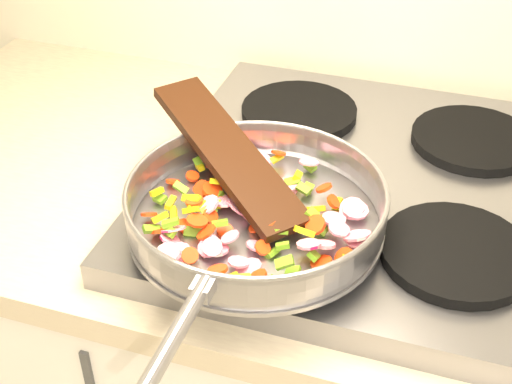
% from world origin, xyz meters
% --- Properties ---
extents(cooktop, '(0.60, 0.60, 0.04)m').
position_xyz_m(cooktop, '(-0.70, 1.67, 0.92)').
color(cooktop, '#939399').
rests_on(cooktop, counter_top).
extents(grate_fl, '(0.19, 0.19, 0.02)m').
position_xyz_m(grate_fl, '(-0.84, 1.52, 0.95)').
color(grate_fl, black).
rests_on(grate_fl, cooktop).
extents(grate_fr, '(0.19, 0.19, 0.02)m').
position_xyz_m(grate_fr, '(-0.56, 1.52, 0.95)').
color(grate_fr, black).
rests_on(grate_fr, cooktop).
extents(grate_bl, '(0.19, 0.19, 0.02)m').
position_xyz_m(grate_bl, '(-0.84, 1.81, 0.95)').
color(grate_bl, black).
rests_on(grate_bl, cooktop).
extents(grate_br, '(0.19, 0.19, 0.02)m').
position_xyz_m(grate_br, '(-0.56, 1.81, 0.95)').
color(grate_br, black).
rests_on(grate_br, cooktop).
extents(saute_pan, '(0.37, 0.54, 0.06)m').
position_xyz_m(saute_pan, '(-0.81, 1.49, 0.99)').
color(saute_pan, '#9E9EA5').
rests_on(saute_pan, grate_fl).
extents(vegetable_heap, '(0.30, 0.29, 0.05)m').
position_xyz_m(vegetable_heap, '(-0.82, 1.49, 0.97)').
color(vegetable_heap, yellow).
rests_on(vegetable_heap, saute_pan).
extents(wooden_spatula, '(0.28, 0.25, 0.08)m').
position_xyz_m(wooden_spatula, '(-0.87, 1.56, 1.01)').
color(wooden_spatula, black).
rests_on(wooden_spatula, saute_pan).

